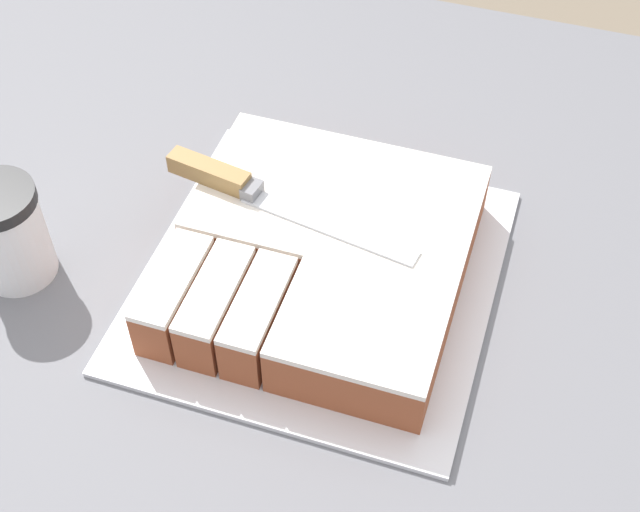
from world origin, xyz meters
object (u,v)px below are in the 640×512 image
Objects in this scene: cake at (323,255)px; knife at (237,184)px; coffee_cup at (7,233)px; cake_board at (320,277)px.

knife reaches higher than cake.
knife is 2.49× the size of coffee_cup.
cake reaches higher than cake_board.
cake_board is at bearing -133.73° from cake.
cake_board is 1.31× the size of knife.
knife is at bearing 162.87° from cake.
coffee_cup reaches higher than cake.
knife is at bearing 161.28° from cake_board.
cake is 0.33m from coffee_cup.
coffee_cup is at bearing -164.05° from cake.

